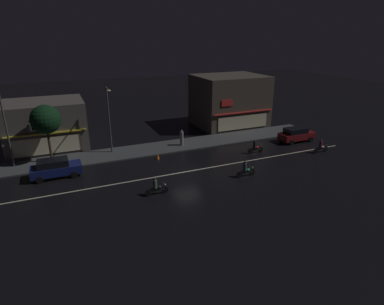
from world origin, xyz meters
The scene contains 16 objects.
ground_plane centered at (0.00, 0.00, 0.00)m, with size 140.00×140.00×0.00m, color black.
lane_divider_stripe centered at (0.00, 0.00, 0.01)m, with size 37.09×0.16×0.01m, color beige.
sidewalk_far centered at (0.00, 7.13, 0.07)m, with size 39.05×3.98×0.14m, color #424447.
storefront_left_block centered at (-11.71, 12.40, 2.64)m, with size 8.23×6.73×5.30m.
storefront_center_block centered at (11.71, 12.93, 3.41)m, with size 9.11×7.77×6.84m.
streetlamp_west centered at (-14.91, 7.32, 4.58)m, with size 0.44×1.64×7.59m.
streetlamp_mid centered at (-5.52, 7.59, 4.26)m, with size 0.44×1.64×6.97m.
pedestrian_on_sidewalk centered at (2.22, 6.88, 0.95)m, with size 0.41×0.41×1.78m.
street_tree centered at (-11.51, 7.40, 4.42)m, with size 2.80×2.80×5.71m.
parked_car_near_kerb centered at (15.41, 3.10, 0.87)m, with size 4.30×1.98×1.67m.
parked_car_trailing centered at (-11.22, 3.64, 0.87)m, with size 4.30×1.98×1.67m.
motorcycle_lead centered at (4.40, -3.10, 0.63)m, with size 1.90×0.60×1.52m.
motorcycle_following centered at (-3.99, -3.22, 0.63)m, with size 1.90×0.60×1.52m.
motorcycle_opposite_lane centered at (8.62, 1.65, 0.63)m, with size 1.90×0.60×1.52m.
motorcycle_trailing_far centered at (15.22, -1.05, 0.63)m, with size 1.90×0.60×1.52m.
traffic_cone centered at (-1.52, 4.20, 0.28)m, with size 0.36×0.36×0.55m, color orange.
Camera 1 is at (-10.43, -25.22, 12.11)m, focal length 29.82 mm.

